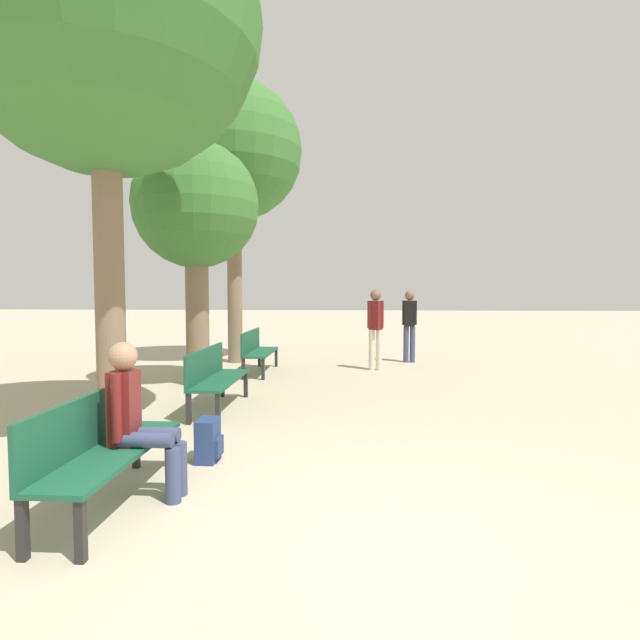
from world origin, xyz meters
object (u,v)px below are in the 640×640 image
tree_row_1 (196,209)px  pedestrian_mid (409,321)px  tree_row_0 (103,15)px  bench_row_1 (214,374)px  tree_row_2 (233,153)px  person_seated (138,416)px  bench_row_0 (102,442)px  pedestrian_near (375,324)px  bench_row_2 (256,348)px  backpack (208,440)px

tree_row_1 → pedestrian_mid: (4.16, 3.14, -2.18)m
tree_row_0 → pedestrian_mid: 8.52m
bench_row_1 → tree_row_2: tree_row_2 is taller
person_seated → bench_row_0: bearing=-147.2°
tree_row_0 → pedestrian_near: (3.29, 5.16, -3.79)m
bench_row_2 → tree_row_1: tree_row_1 is taller
tree_row_0 → backpack: bearing=-28.4°
bench_row_1 → person_seated: 3.09m
tree_row_2 → backpack: bearing=-78.9°
person_seated → pedestrian_mid: 8.62m
bench_row_2 → pedestrian_mid: 3.81m
bench_row_0 → backpack: bench_row_0 is taller
person_seated → bench_row_2: bearing=92.1°
backpack → pedestrian_near: pedestrian_near is taller
tree_row_2 → tree_row_0: bearing=-90.0°
bench_row_0 → pedestrian_mid: pedestrian_mid is taller
bench_row_2 → pedestrian_mid: bearing=27.1°
bench_row_0 → pedestrian_mid: size_ratio=1.02×
bench_row_1 → tree_row_0: bearing=-119.0°
tree_row_1 → pedestrian_mid: 5.65m
bench_row_0 → backpack: 1.24m
bench_row_1 → bench_row_2: same height
pedestrian_near → pedestrian_mid: size_ratio=1.01×
backpack → bench_row_0: bearing=-117.3°
tree_row_2 → backpack: size_ratio=15.45×
tree_row_2 → person_seated: (1.03, -7.78, -4.25)m
tree_row_0 → backpack: size_ratio=15.47×
bench_row_1 → bench_row_2: 3.23m
bench_row_2 → backpack: bench_row_2 is taller
bench_row_0 → person_seated: bearing=32.8°
bench_row_1 → bench_row_2: (0.00, 3.23, 0.00)m
bench_row_0 → bench_row_1: same height
backpack → tree_row_2: bearing=101.1°
bench_row_1 → backpack: bearing=-75.7°
bench_row_0 → tree_row_0: bearing=113.9°
bench_row_2 → person_seated: (0.24, -6.31, 0.17)m
person_seated → backpack: bearing=70.9°
bench_row_1 → tree_row_0: 4.58m
tree_row_2 → backpack: tree_row_2 is taller
bench_row_1 → tree_row_1: 3.31m
bench_row_0 → pedestrian_near: size_ratio=1.01×
bench_row_1 → pedestrian_near: (2.50, 3.72, 0.48)m
tree_row_1 → backpack: (1.35, -3.97, -2.96)m
bench_row_1 → tree_row_2: size_ratio=0.27×
tree_row_0 → pedestrian_near: size_ratio=3.79×
bench_row_0 → pedestrian_near: pedestrian_near is taller
pedestrian_mid → tree_row_1: bearing=-142.9°
bench_row_0 → tree_row_2: size_ratio=0.27×
bench_row_1 → backpack: (0.55, -2.17, -0.30)m
tree_row_1 → bench_row_0: bearing=-81.0°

